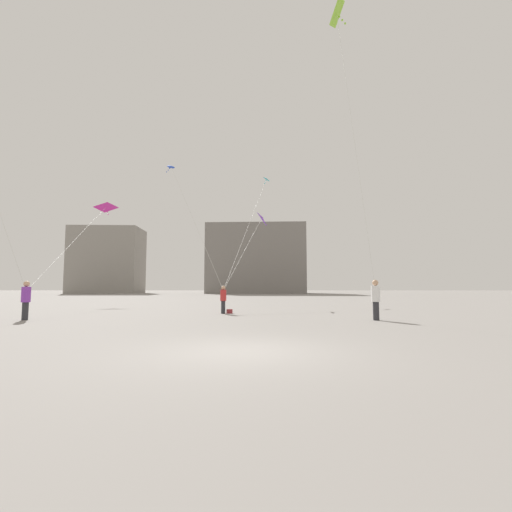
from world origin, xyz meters
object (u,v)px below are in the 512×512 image
person_in_white (376,298)px  handbag_beside_flyer (230,311)px  kite_lime_delta (337,18)px  kite_violet_diamond (262,218)px  kite_cobalt_diamond (172,170)px  building_centre_hall (257,260)px  person_in_purple (26,299)px  kite_magenta_delta (105,208)px  person_in_red (223,298)px  building_left_hall (108,261)px  kite_cyan_diamond (266,181)px

person_in_white → handbag_beside_flyer: (-7.00, 4.06, -0.88)m
person_in_white → kite_lime_delta: 14.47m
kite_violet_diamond → kite_cobalt_diamond: bearing=156.4°
kite_lime_delta → building_centre_hall: bearing=94.5°
person_in_purple → handbag_beside_flyer: size_ratio=5.51×
person_in_purple → kite_lime_delta: 20.57m
handbag_beside_flyer → kite_violet_diamond: bearing=78.6°
person_in_purple → handbag_beside_flyer: (8.89, 4.29, -0.85)m
kite_magenta_delta → building_centre_hall: building_centre_hall is taller
person_in_red → building_left_hall: 74.95m
person_in_purple → kite_violet_diamond: size_ratio=0.18×
kite_cyan_diamond → building_centre_hall: size_ratio=0.88×
kite_violet_diamond → kite_magenta_delta: size_ratio=0.51×
person_in_purple → kite_cobalt_diamond: size_ratio=0.13×
person_in_red → kite_violet_diamond: kite_violet_diamond is taller
kite_violet_diamond → building_left_hall: size_ratio=0.60×
kite_violet_diamond → person_in_white: bearing=-68.3°
kite_lime_delta → kite_cyan_diamond: bearing=99.3°
person_in_white → building_centre_hall: (-6.60, 69.17, 6.84)m
person_in_red → person_in_white: bearing=29.6°
kite_cobalt_diamond → handbag_beside_flyer: size_ratio=43.15×
kite_violet_diamond → handbag_beside_flyer: bearing=-101.4°
kite_cyan_diamond → kite_violet_diamond: size_ratio=2.02×
kite_lime_delta → handbag_beside_flyer: size_ratio=46.20×
kite_lime_delta → handbag_beside_flyer: kite_lime_delta is taller
kite_cobalt_diamond → building_left_hall: size_ratio=0.85×
person_in_red → kite_cyan_diamond: kite_cyan_diamond is taller
person_in_white → kite_violet_diamond: bearing=12.6°
person_in_red → person_in_purple: person_in_purple is taller
person_in_purple → kite_cyan_diamond: bearing=-80.0°
person_in_purple → building_left_hall: building_left_hall is taller
kite_violet_diamond → kite_lime_delta: size_ratio=0.66×
building_left_hall → building_centre_hall: 36.00m
person_in_red → kite_cyan_diamond: 22.53m
kite_cyan_diamond → kite_magenta_delta: 16.95m
person_in_white → kite_violet_diamond: size_ratio=0.19×
kite_violet_diamond → kite_magenta_delta: bearing=161.3°
kite_cyan_diamond → kite_lime_delta: bearing=-80.7°
kite_cobalt_diamond → handbag_beside_flyer: bearing=-62.1°
person_in_purple → kite_violet_diamond: kite_violet_diamond is taller
person_in_white → building_centre_hall: 69.82m
building_left_hall → handbag_beside_flyer: (35.60, -65.68, -7.70)m
person_in_purple → handbag_beside_flyer: 9.90m
person_in_red → building_centre_hall: building_centre_hall is taller
kite_cyan_diamond → kite_cobalt_diamond: kite_cyan_diamond is taller
person_in_purple → person_in_white: (15.89, 0.23, 0.03)m
kite_cyan_diamond → person_in_white: bearing=-78.1°
person_in_purple → kite_lime_delta: size_ratio=0.12×
building_left_hall → kite_lime_delta: bearing=-58.9°
person_in_red → kite_violet_diamond: size_ratio=0.16×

